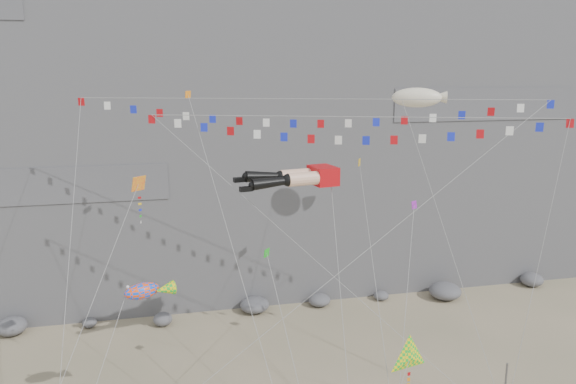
% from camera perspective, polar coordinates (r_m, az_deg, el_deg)
% --- Properties ---
extents(cliff, '(80.00, 28.00, 50.00)m').
position_cam_1_polar(cliff, '(61.66, -6.07, 15.87)').
color(cliff, slate).
rests_on(cliff, ground).
extents(talus_boulders, '(60.00, 3.00, 1.20)m').
position_cam_1_polar(talus_boulders, '(51.00, -3.42, -11.42)').
color(talus_boulders, slate).
rests_on(talus_boulders, ground).
extents(legs_kite, '(6.73, 13.02, 18.74)m').
position_cam_1_polar(legs_kite, '(35.21, 0.95, 1.47)').
color(legs_kite, '#B30B10').
rests_on(legs_kite, ground).
extents(flag_banner_upper, '(31.05, 16.46, 27.38)m').
position_cam_1_polar(flag_banner_upper, '(38.31, 1.94, 9.40)').
color(flag_banner_upper, '#B30B10').
rests_on(flag_banner_upper, ground).
extents(flag_banner_lower, '(24.46, 11.13, 21.06)m').
position_cam_1_polar(flag_banner_lower, '(35.33, 6.62, 7.57)').
color(flag_banner_lower, '#B30B10').
rests_on(flag_banner_lower, ground).
extents(harlequin_kite, '(7.66, 9.14, 17.91)m').
position_cam_1_polar(harlequin_kite, '(33.91, -14.97, 0.72)').
color(harlequin_kite, red).
rests_on(harlequin_kite, ground).
extents(fish_windsock, '(6.33, 7.18, 11.74)m').
position_cam_1_polar(fish_windsock, '(32.79, -14.63, -9.74)').
color(fish_windsock, '#FF470D').
rests_on(fish_windsock, ground).
extents(delta_kite, '(5.90, 4.97, 8.47)m').
position_cam_1_polar(delta_kite, '(32.56, 12.28, -16.14)').
color(delta_kite, yellow).
rests_on(delta_kite, ground).
extents(blimp_windsock, '(4.56, 13.06, 22.33)m').
position_cam_1_polar(blimp_windsock, '(42.73, 12.95, 9.29)').
color(blimp_windsock, '#F2E6C7').
rests_on(blimp_windsock, ground).
extents(small_kite_a, '(4.96, 16.49, 25.49)m').
position_cam_1_polar(small_kite_a, '(38.03, -9.86, 8.83)').
color(small_kite_a, orange).
rests_on(small_kite_a, ground).
extents(small_kite_b, '(5.89, 10.50, 16.73)m').
position_cam_1_polar(small_kite_b, '(37.26, 12.67, -1.67)').
color(small_kite_b, purple).
rests_on(small_kite_b, ground).
extents(small_kite_c, '(1.73, 11.86, 15.05)m').
position_cam_1_polar(small_kite_c, '(34.68, -2.11, -6.51)').
color(small_kite_c, green).
rests_on(small_kite_c, ground).
extents(small_kite_d, '(3.69, 16.72, 21.73)m').
position_cam_1_polar(small_kite_d, '(41.64, 7.32, 2.61)').
color(small_kite_d, gold).
rests_on(small_kite_d, ground).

